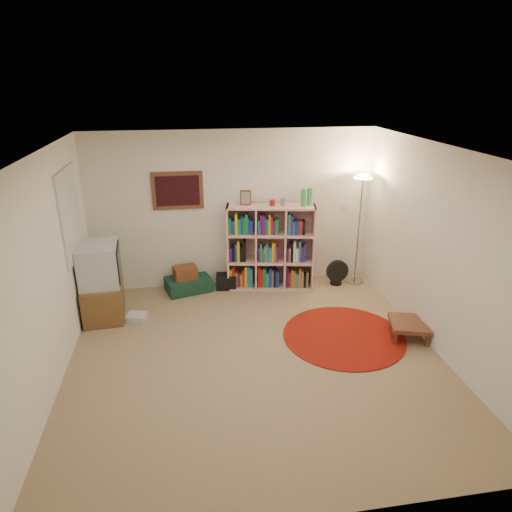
{
  "coord_description": "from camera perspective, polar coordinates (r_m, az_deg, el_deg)",
  "views": [
    {
      "loc": [
        -0.76,
        -4.71,
        3.22
      ],
      "look_at": [
        0.1,
        0.6,
        1.1
      ],
      "focal_mm": 32.0,
      "sensor_mm": 36.0,
      "label": 1
    }
  ],
  "objects": [
    {
      "name": "tv_stand",
      "position": [
        6.75,
        -18.74,
        -3.17
      ],
      "size": [
        0.58,
        0.79,
        1.1
      ],
      "rotation": [
        0.0,
        0.0,
        0.07
      ],
      "color": "brown",
      "rests_on": "ground"
    },
    {
      "name": "side_table",
      "position": [
        6.38,
        18.65,
        -8.09
      ],
      "size": [
        0.61,
        0.61,
        0.23
      ],
      "rotation": [
        0.0,
        0.0,
        -0.28
      ],
      "color": "#572E1E",
      "rests_on": "ground"
    },
    {
      "name": "paper_towel",
      "position": [
        7.51,
        -2.86,
        -2.86
      ],
      "size": [
        0.15,
        0.15,
        0.25
      ],
      "rotation": [
        0.0,
        0.0,
        0.3
      ],
      "color": "silver",
      "rests_on": "ground"
    },
    {
      "name": "suitcase",
      "position": [
        7.42,
        -8.44,
        -3.51
      ],
      "size": [
        0.79,
        0.62,
        0.22
      ],
      "rotation": [
        0.0,
        0.0,
        0.28
      ],
      "color": "#133627",
      "rests_on": "ground"
    },
    {
      "name": "red_rug",
      "position": [
        6.27,
        10.89,
        -9.76
      ],
      "size": [
        1.62,
        1.62,
        0.01
      ],
      "color": "maroon",
      "rests_on": "ground"
    },
    {
      "name": "floor_fan",
      "position": [
        7.64,
        10.1,
        -2.04
      ],
      "size": [
        0.38,
        0.22,
        0.42
      ],
      "rotation": [
        0.0,
        0.0,
        0.12
      ],
      "color": "black",
      "rests_on": "ground"
    },
    {
      "name": "floor_lamp",
      "position": [
        7.37,
        13.09,
        7.62
      ],
      "size": [
        0.45,
        0.45,
        1.83
      ],
      "rotation": [
        0.0,
        0.0,
        0.35
      ],
      "color": "#9A989C",
      "rests_on": "ground"
    },
    {
      "name": "wicker_basket",
      "position": [
        7.33,
        -8.84,
        -2.07
      ],
      "size": [
        0.41,
        0.34,
        0.2
      ],
      "rotation": [
        0.0,
        0.0,
        0.27
      ],
      "color": "brown",
      "rests_on": "suitcase"
    },
    {
      "name": "bookshelf",
      "position": [
        7.28,
        1.67,
        0.96
      ],
      "size": [
        1.42,
        0.63,
        1.65
      ],
      "rotation": [
        0.0,
        0.0,
        -0.18
      ],
      "color": "#E9A79B",
      "rests_on": "ground"
    },
    {
      "name": "room",
      "position": [
        5.2,
        -0.71,
        -0.65
      ],
      "size": [
        4.54,
        4.54,
        2.54
      ],
      "color": "#937956",
      "rests_on": "ground"
    },
    {
      "name": "dvd_box",
      "position": [
        6.73,
        -14.67,
        -7.4
      ],
      "size": [
        0.31,
        0.28,
        0.09
      ],
      "rotation": [
        0.0,
        0.0,
        -0.24
      ],
      "color": "silver",
      "rests_on": "ground"
    },
    {
      "name": "duffel_bag",
      "position": [
        7.45,
        -3.73,
        -3.18
      ],
      "size": [
        0.35,
        0.31,
        0.22
      ],
      "rotation": [
        0.0,
        0.0,
        -0.12
      ],
      "color": "black",
      "rests_on": "ground"
    }
  ]
}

